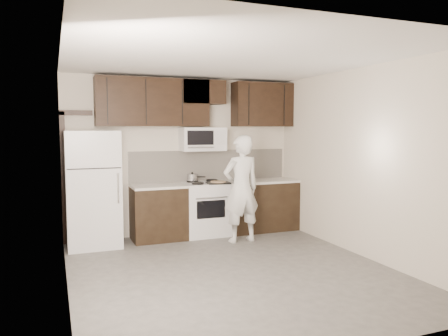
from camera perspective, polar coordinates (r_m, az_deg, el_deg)
floor at (r=5.79m, az=1.05°, el=-13.27°), size 4.50×4.50×0.00m
back_wall at (r=7.64m, az=-5.40°, el=1.53°), size 4.00×0.00×4.00m
ceiling at (r=5.56m, az=1.10°, el=14.14°), size 4.50×4.50×0.00m
counter_run at (r=7.65m, az=-0.33°, el=-5.20°), size 2.95×0.64×0.91m
stove at (r=7.54m, az=-2.49°, el=-5.31°), size 0.76×0.66×0.94m
backsplash at (r=7.79m, az=-1.83°, el=0.37°), size 2.90×0.02×0.54m
upper_cabinets at (r=7.53m, az=-3.55°, el=8.58°), size 3.48×0.35×0.78m
microwave at (r=7.53m, az=-2.81°, el=3.78°), size 0.76×0.42×0.40m
refrigerator at (r=7.05m, az=-16.75°, el=-2.65°), size 0.80×0.76×1.80m
door_trim at (r=7.31m, az=-19.92°, el=0.28°), size 0.50×0.08×2.12m
saucepan at (r=7.55m, az=-4.15°, el=-1.31°), size 0.31×0.19×0.18m
baking_tray at (r=7.36m, az=-0.76°, el=-1.95°), size 0.41×0.32×0.02m
pizza at (r=7.35m, az=-0.76°, el=-1.81°), size 0.28×0.28×0.02m
person at (r=7.04m, az=2.27°, el=-2.73°), size 0.67×0.47×1.73m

